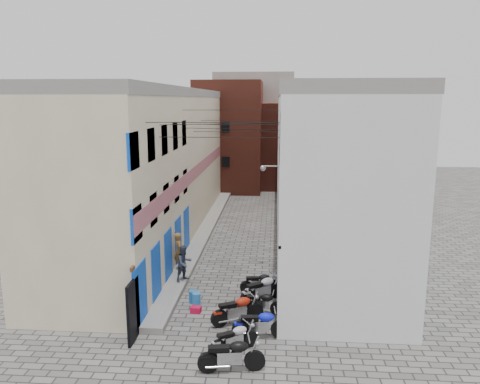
% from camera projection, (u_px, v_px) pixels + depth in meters
% --- Properties ---
extents(ground, '(90.00, 90.00, 0.00)m').
position_uv_depth(ground, '(207.00, 337.00, 16.71)').
color(ground, '#585653').
rests_on(ground, ground).
extents(plinth, '(0.90, 26.00, 0.25)m').
position_uv_depth(plinth, '(205.00, 232.00, 29.56)').
color(plinth, gray).
rests_on(plinth, ground).
extents(building_left, '(5.10, 27.00, 9.00)m').
position_uv_depth(building_left, '(157.00, 163.00, 28.88)').
color(building_left, beige).
rests_on(building_left, ground).
extents(building_right, '(5.94, 26.00, 9.00)m').
position_uv_depth(building_right, '(320.00, 164.00, 28.16)').
color(building_right, white).
rests_on(building_right, ground).
extents(building_far_brick_left, '(6.00, 6.00, 10.00)m').
position_uv_depth(building_far_brick_left, '(229.00, 136.00, 43.28)').
color(building_far_brick_left, maroon).
rests_on(building_far_brick_left, ground).
extents(building_far_brick_right, '(5.00, 6.00, 8.00)m').
position_uv_depth(building_far_brick_right, '(283.00, 145.00, 45.04)').
color(building_far_brick_right, maroon).
rests_on(building_far_brick_right, ground).
extents(building_far_concrete, '(8.00, 5.00, 11.00)m').
position_uv_depth(building_far_concrete, '(254.00, 127.00, 48.89)').
color(building_far_concrete, gray).
rests_on(building_far_concrete, ground).
extents(far_shopfront, '(2.00, 0.30, 2.40)m').
position_uv_depth(far_shopfront, '(249.00, 182.00, 41.12)').
color(far_shopfront, black).
rests_on(far_shopfront, ground).
extents(overhead_wires, '(5.80, 13.02, 1.32)m').
position_uv_depth(overhead_wires, '(228.00, 125.00, 22.80)').
color(overhead_wires, black).
rests_on(overhead_wires, ground).
extents(motorcycle_a, '(2.20, 0.99, 1.23)m').
position_uv_depth(motorcycle_a, '(231.00, 353.00, 14.47)').
color(motorcycle_a, black).
rests_on(motorcycle_a, ground).
extents(motorcycle_b, '(1.83, 1.46, 1.05)m').
position_uv_depth(motorcycle_b, '(235.00, 337.00, 15.65)').
color(motorcycle_b, '#AFAEB2').
rests_on(motorcycle_b, ground).
extents(motorcycle_c, '(2.07, 0.80, 1.17)m').
position_uv_depth(motorcycle_c, '(260.00, 323.00, 16.53)').
color(motorcycle_c, '#0E19D7').
rests_on(motorcycle_c, ground).
extents(motorcycle_d, '(2.19, 1.58, 1.23)m').
position_uv_depth(motorcycle_d, '(237.00, 308.00, 17.61)').
color(motorcycle_d, '#9C1C0B').
rests_on(motorcycle_d, ground).
extents(motorcycle_e, '(1.82, 0.73, 1.03)m').
position_uv_depth(motorcycle_e, '(262.00, 302.00, 18.41)').
color(motorcycle_e, black).
rests_on(motorcycle_e, ground).
extents(motorcycle_f, '(2.12, 1.77, 1.23)m').
position_uv_depth(motorcycle_f, '(263.00, 288.00, 19.52)').
color(motorcycle_f, '#B5B4B9').
rests_on(motorcycle_f, ground).
extents(motorcycle_g, '(1.83, 0.84, 1.02)m').
position_uv_depth(motorcycle_g, '(260.00, 281.00, 20.46)').
color(motorcycle_g, black).
rests_on(motorcycle_g, ground).
extents(person_a, '(0.63, 0.77, 1.82)m').
position_uv_depth(person_a, '(179.00, 251.00, 22.56)').
color(person_a, brown).
rests_on(person_a, plinth).
extents(person_b, '(1.00, 1.01, 1.64)m').
position_uv_depth(person_b, '(184.00, 263.00, 21.14)').
color(person_b, '#323A4B').
rests_on(person_b, plinth).
extents(water_jug_near, '(0.40, 0.40, 0.53)m').
position_uv_depth(water_jug_near, '(196.00, 299.00, 19.21)').
color(water_jug_near, '#297ECF').
rests_on(water_jug_near, ground).
extents(water_jug_far, '(0.43, 0.43, 0.52)m').
position_uv_depth(water_jug_far, '(193.00, 297.00, 19.49)').
color(water_jug_far, '#246CB6').
rests_on(water_jug_far, ground).
extents(red_crate, '(0.44, 0.35, 0.25)m').
position_uv_depth(red_crate, '(196.00, 310.00, 18.60)').
color(red_crate, red).
rests_on(red_crate, ground).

